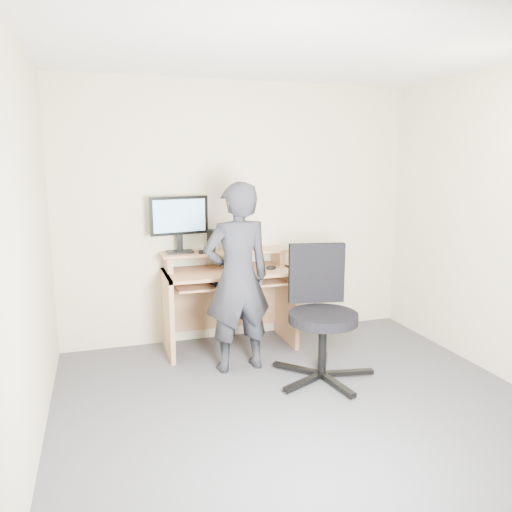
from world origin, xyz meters
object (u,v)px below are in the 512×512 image
person (237,278)px  office_chair (321,308)px  desk (227,289)px  monitor (179,219)px

person → office_chair: bearing=145.8°
desk → person: (-0.06, -0.60, 0.25)m
desk → person: 0.65m
monitor → person: size_ratio=0.35×
desk → person: bearing=-95.7°
office_chair → person: 0.73m
desk → monitor: (-0.42, 0.09, 0.68)m
monitor → office_chair: bearing=-57.1°
monitor → person: person is taller
desk → office_chair: bearing=-59.5°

